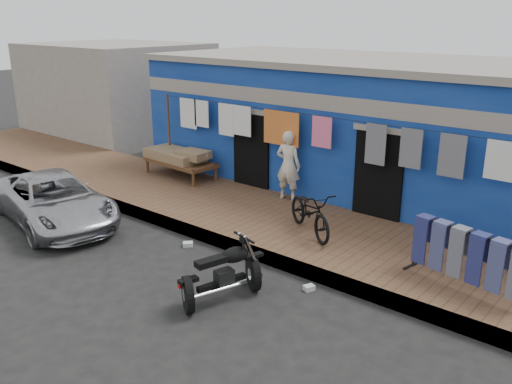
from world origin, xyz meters
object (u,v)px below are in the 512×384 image
object	(u,v)px
car	(54,199)
jeans_rack	(468,258)
bicycle	(310,207)
seated_person	(288,165)
motorcycle	(222,272)
charpoy	(181,163)

from	to	relation	value
car	jeans_rack	world-z (taller)	jeans_rack
bicycle	jeans_rack	xyz separation A→B (m)	(3.17, -0.27, -0.06)
seated_person	bicycle	size ratio (longest dim) A/B	0.95
seated_person	motorcycle	xyz separation A→B (m)	(1.77, -4.16, -0.57)
bicycle	charpoy	bearing A→B (deg)	108.68
seated_person	bicycle	distance (m)	2.16
car	seated_person	xyz separation A→B (m)	(3.39, 4.00, 0.51)
seated_person	jeans_rack	distance (m)	5.08
seated_person	jeans_rack	bearing A→B (deg)	150.34
seated_person	bicycle	world-z (taller)	seated_person
motorcycle	charpoy	distance (m)	6.41
bicycle	jeans_rack	distance (m)	3.19
motorcycle	charpoy	bearing A→B (deg)	157.67
car	bicycle	distance (m)	5.62
bicycle	charpoy	distance (m)	5.07
motorcycle	jeans_rack	distance (m)	3.89
bicycle	motorcycle	xyz separation A→B (m)	(0.17, -2.74, -0.30)
car	seated_person	distance (m)	5.27
seated_person	charpoy	xyz separation A→B (m)	(-3.35, -0.30, -0.45)
bicycle	seated_person	bearing A→B (deg)	79.75
seated_person	jeans_rack	xyz separation A→B (m)	(4.77, -1.70, -0.32)
car	motorcycle	world-z (taller)	car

